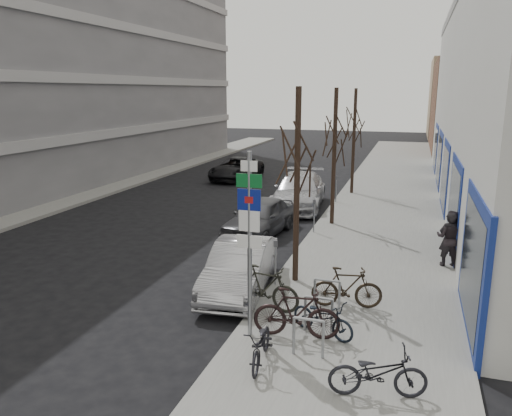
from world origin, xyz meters
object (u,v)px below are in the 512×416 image
Objects in this scene: bike_mid_inner at (264,287)px; bike_far_inner at (347,287)px; meter_mid at (314,212)px; lane_car at (236,169)px; meter_front at (275,258)px; pedestrian_far at (450,238)px; pedestrian_near at (449,239)px; bike_far_curb at (378,369)px; parked_car_mid at (260,217)px; parked_car_back at (299,191)px; tree_far at (355,116)px; parked_car_front at (240,267)px; meter_back at (336,186)px; bike_near_right at (297,313)px; bike_mid_curb at (323,315)px; highway_sign_pole at (250,234)px; tree_mid at (335,125)px; bike_rack at (319,310)px; tree_near at (298,140)px; bike_near_left at (262,341)px.

bike_mid_inner is 1.06× the size of bike_far_inner.
meter_mid is 0.26× the size of lane_car.
meter_front is 0.73× the size of pedestrian_far.
meter_front is 0.75× the size of pedestrian_near.
bike_far_curb is 10.72m from parked_car_mid.
parked_car_back is 1.13× the size of lane_car.
parked_car_front is at bearing -95.56° from tree_far.
pedestrian_near is (4.17, -10.46, -3.11)m from tree_far.
parked_car_back reaches higher than meter_back.
meter_mid and meter_back have the same top height.
parked_car_back is at bearing 5.33° from bike_near_right.
bike_mid_inner is (-1.61, 0.91, 0.09)m from bike_mid_curb.
highway_sign_pole reaches higher than bike_mid_inner.
tree_mid is 3.18× the size of bike_far_curb.
bike_far_inner is at bearing -31.00° from bike_near_right.
bike_rack is 1.33× the size of pedestrian_near.
tree_near is 6.12m from parked_car_mid.
pedestrian_near reaches higher than bike_far_inner.
tree_mid is 3.57× the size of bike_near_left.
bike_rack is at bearing 21.46° from bike_far_curb.
meter_mid is (-0.45, -8.00, -3.19)m from tree_far.
bike_near_left is at bearing -78.29° from meter_front.
parked_car_mid is (-2.24, 7.99, -1.74)m from highway_sign_pole.
bike_rack is at bearing 39.68° from pedestrian_near.
meter_mid is 0.69× the size of bike_mid_inner.
bike_near_right is 1.12× the size of pedestrian_near.
tree_mid reaches higher than bike_mid_inner.
tree_near reaches higher than bike_far_inner.
tree_near reaches higher than bike_rack.
tree_far is at bearing 80.22° from parked_car_mid.
meter_back is (-0.45, 10.50, -3.19)m from tree_near.
bike_mid_inner is 0.38× the size of lane_car.
tree_far is 4.33× the size of meter_front.
bike_rack is 1.29× the size of bike_far_inner.
tree_mid is 3.55m from meter_mid.
tree_near is at bearing 38.49° from bike_far_inner.
bike_rack is at bearing -62.45° from lane_car.
parked_car_mid reaches higher than bike_far_curb.
meter_mid is 5.50m from meter_back.
meter_mid is at bearing 36.63° from bike_mid_curb.
tree_mid is at bearing 1.24° from bike_far_inner.
bike_far_curb is 23.08m from lane_car.
lane_car is (-6.98, 16.30, -0.25)m from meter_front.
highway_sign_pole reaches higher than bike_mid_curb.
tree_far reaches higher than parked_car_back.
bike_far_curb is 3.69m from bike_far_inner.
lane_car is at bearing -27.97° from pedestrian_far.
pedestrian_near is 0.97× the size of pedestrian_far.
pedestrian_far is at bearing -42.87° from bike_far_inner.
pedestrian_near is (6.61, -1.94, 0.28)m from parked_car_mid.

